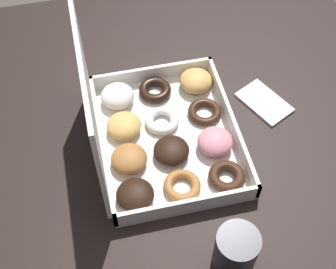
% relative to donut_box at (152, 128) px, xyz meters
% --- Properties ---
extents(ground_plane, '(8.00, 8.00, 0.00)m').
position_rel_donut_box_xyz_m(ground_plane, '(0.01, -0.09, -0.82)').
color(ground_plane, '#564C44').
extents(dining_table, '(1.00, 0.97, 0.77)m').
position_rel_donut_box_xyz_m(dining_table, '(0.01, -0.09, -0.16)').
color(dining_table, black).
rests_on(dining_table, ground_plane).
extents(donut_box, '(0.35, 0.29, 0.30)m').
position_rel_donut_box_xyz_m(donut_box, '(0.00, 0.00, 0.00)').
color(donut_box, silver).
rests_on(donut_box, dining_table).
extents(coffee_mug, '(0.07, 0.07, 0.10)m').
position_rel_donut_box_xyz_m(coffee_mug, '(-0.29, -0.08, 0.00)').
color(coffee_mug, '#232328').
rests_on(coffee_mug, dining_table).
extents(paper_napkin, '(0.14, 0.12, 0.01)m').
position_rel_donut_box_xyz_m(paper_napkin, '(0.05, -0.26, -0.05)').
color(paper_napkin, white).
rests_on(paper_napkin, dining_table).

